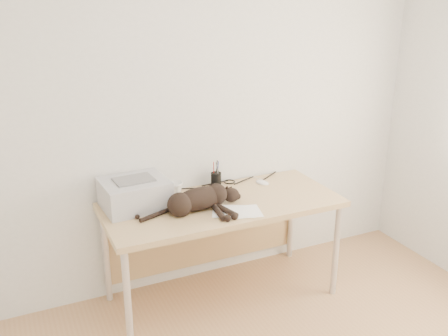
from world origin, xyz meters
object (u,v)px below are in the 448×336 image
printer (135,193)px  mug (175,189)px  pen_cup (216,179)px  mouse (262,181)px  cat (197,201)px  desk (217,215)px

printer → mug: bearing=11.4°
pen_cup → mug: bearing=-170.3°
printer → mug: (0.30, 0.06, -0.04)m
pen_cup → mouse: (0.33, -0.09, -0.04)m
pen_cup → mouse: 0.35m
printer → cat: (0.35, -0.23, -0.03)m
cat → pen_cup: bearing=44.1°
desk → printer: printer is taller
desk → pen_cup: pen_cup is taller
printer → cat: bearing=-33.4°
cat → mug: 0.29m
printer → mug: 0.31m
desk → cat: 0.32m
desk → mug: size_ratio=14.76×
pen_cup → cat: bearing=-129.5°
mug → mouse: mug is taller
desk → mug: bearing=150.5°
cat → mug: (-0.05, 0.29, -0.02)m
mug → desk: bearing=-29.5°
mug → pen_cup: 0.34m
printer → mouse: bearing=1.4°
cat → printer: bearing=140.2°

